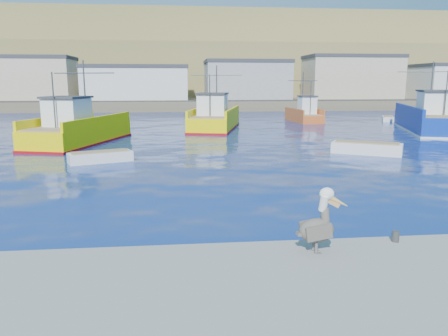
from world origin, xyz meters
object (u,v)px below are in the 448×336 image
boat_orange (305,114)px  skiff_mid (367,149)px  trawler_yellow_a (78,130)px  trawler_yellow_b (215,119)px  pelican (319,225)px  trawler_blue (433,119)px  skiff_far (388,119)px  skiff_extra (101,158)px

boat_orange → skiff_mid: boat_orange is taller
trawler_yellow_a → trawler_yellow_b: (11.51, 9.61, -0.00)m
trawler_yellow_b → pelican: (-0.30, -34.44, 0.17)m
trawler_blue → boat_orange: 14.89m
skiff_far → pelican: bearing=-118.3°
trawler_yellow_a → pelican: bearing=-65.7°
skiff_far → pelican: (-22.41, -41.54, 0.97)m
trawler_yellow_a → skiff_far: 37.55m
trawler_yellow_a → skiff_extra: (3.08, -8.44, -0.78)m
pelican → trawler_blue: bearing=54.8°
skiff_extra → pelican: pelican is taller
skiff_mid → skiff_far: (13.29, 23.87, -0.07)m
trawler_yellow_a → skiff_far: (33.62, 16.71, -0.80)m
trawler_yellow_b → boat_orange: size_ratio=1.66×
boat_orange → trawler_yellow_b: bearing=-148.0°
boat_orange → skiff_far: boat_orange is taller
boat_orange → skiff_extra: 32.22m
skiff_mid → pelican: pelican is taller
trawler_blue → skiff_extra: 32.49m
skiff_far → trawler_yellow_a: bearing=-153.6°
skiff_mid → pelican: (-9.13, -17.67, 0.90)m
skiff_mid → boat_orange: bearing=83.5°
trawler_yellow_a → trawler_blue: (32.50, 5.30, 0.13)m
trawler_yellow_a → trawler_yellow_b: size_ratio=1.00×
trawler_yellow_a → trawler_blue: bearing=9.3°
trawler_yellow_b → skiff_extra: (-8.44, -18.05, -0.78)m
boat_orange → skiff_mid: size_ratio=1.53×
trawler_yellow_a → boat_orange: 28.55m
trawler_yellow_b → skiff_far: (22.11, 7.10, -0.80)m
trawler_yellow_b → skiff_extra: 19.94m
skiff_far → skiff_extra: (-30.55, -25.15, 0.02)m
skiff_mid → skiff_extra: skiff_mid is taller
skiff_mid → skiff_far: size_ratio=1.28×
trawler_blue → skiff_mid: 17.43m
skiff_far → skiff_extra: skiff_extra is taller
skiff_extra → pelican: size_ratio=2.35×
skiff_far → boat_orange: bearing=179.4°
trawler_blue → skiff_mid: (-12.16, -12.46, -0.86)m
trawler_blue → skiff_extra: size_ratio=3.71×
boat_orange → skiff_far: bearing=-0.6°
trawler_blue → boat_orange: size_ratio=2.04×
boat_orange → pelican: boat_orange is taller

